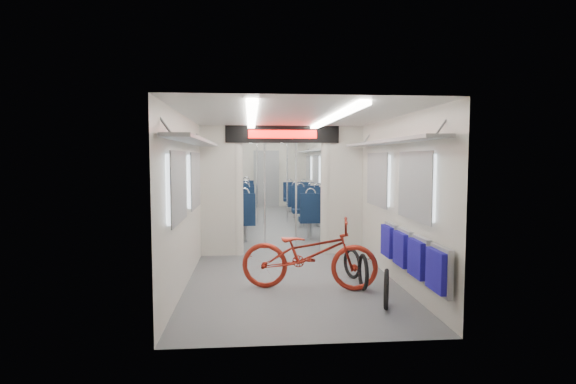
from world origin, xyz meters
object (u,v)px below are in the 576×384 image
object	(u,v)px
bicycle	(309,254)
stanchion_far_left	(257,180)
seat_bay_near_right	(315,209)
bike_hoop_b	(363,274)
bike_hoop_c	(352,265)
seat_bay_far_left	(238,198)
seat_bay_far_right	(300,198)
stanchion_near_right	(296,189)
stanchion_near_left	(265,189)
stanchion_far_right	(287,180)
seat_bay_near_left	(234,210)
flip_bench	(410,253)
bike_hoop_a	(386,291)

from	to	relation	value
bicycle	stanchion_far_left	world-z (taller)	stanchion_far_left
seat_bay_near_right	stanchion_far_left	world-z (taller)	stanchion_far_left
bike_hoop_b	bike_hoop_c	xyz separation A→B (m)	(-0.02, 0.56, -0.02)
seat_bay_near_right	seat_bay_far_left	world-z (taller)	seat_bay_far_left
bicycle	seat_bay_near_right	xyz separation A→B (m)	(0.74, 4.58, 0.07)
seat_bay_far_right	stanchion_near_right	distance (m)	5.17
stanchion_near_left	stanchion_far_right	distance (m)	3.58
stanchion_far_right	seat_bay_far_left	bearing A→B (deg)	137.95
seat_bay_far_left	stanchion_near_right	bearing A→B (deg)	-75.41
seat_bay_near_left	seat_bay_far_right	xyz separation A→B (m)	(1.87, 3.35, -0.03)
seat_bay_near_left	stanchion_far_right	distance (m)	2.30
seat_bay_near_left	stanchion_far_left	distance (m)	1.82
bicycle	stanchion_far_right	size ratio (longest dim) A/B	0.78
stanchion_far_right	stanchion_far_left	bearing A→B (deg)	-170.66
flip_bench	stanchion_far_left	distance (m)	6.86
flip_bench	stanchion_far_left	size ratio (longest dim) A/B	0.91
bicycle	seat_bay_near_left	world-z (taller)	seat_bay_near_left
stanchion_near_left	stanchion_far_left	distance (m)	3.37
bike_hoop_a	seat_bay_near_right	size ratio (longest dim) A/B	0.23
stanchion_near_right	stanchion_far_left	world-z (taller)	same
flip_bench	stanchion_near_right	bearing A→B (deg)	108.12
stanchion_near_left	bike_hoop_b	bearing A→B (deg)	-66.44
flip_bench	bike_hoop_b	distance (m)	0.76
bike_hoop_b	stanchion_far_right	distance (m)	6.35
bicycle	seat_bay_near_right	size ratio (longest dim) A/B	0.86
flip_bench	bike_hoop_c	distance (m)	1.21
seat_bay_near_right	seat_bay_far_left	bearing A→B (deg)	123.80
bike_hoop_b	stanchion_near_right	world-z (taller)	stanchion_near_right
flip_bench	stanchion_near_left	xyz separation A→B (m)	(-1.66, 3.24, 0.57)
bike_hoop_a	stanchion_far_right	bearing A→B (deg)	94.54
bike_hoop_b	stanchion_near_right	distance (m)	2.97
flip_bench	bike_hoop_b	size ratio (longest dim) A/B	4.37
stanchion_near_left	seat_bay_near_left	bearing A→B (deg)	109.92
flip_bench	seat_bay_near_left	bearing A→B (deg)	114.68
bike_hoop_a	seat_bay_far_left	size ratio (longest dim) A/B	0.21
seat_bay_far_left	stanchion_near_right	size ratio (longest dim) A/B	0.97
seat_bay_far_right	stanchion_near_right	size ratio (longest dim) A/B	0.85
seat_bay_far_left	stanchion_far_right	size ratio (longest dim) A/B	0.97
bike_hoop_c	stanchion_far_right	size ratio (longest dim) A/B	0.19
stanchion_near_right	bike_hoop_c	bearing A→B (deg)	-75.03
seat_bay_near_right	seat_bay_far_right	xyz separation A→B (m)	(-0.00, 3.17, -0.02)
flip_bench	seat_bay_near_left	distance (m)	5.48
bike_hoop_c	stanchion_far_right	xyz separation A→B (m)	(-0.47, 5.70, 0.96)
stanchion_near_left	seat_bay_near_right	bearing A→B (deg)	57.27
bike_hoop_c	stanchion_near_right	size ratio (longest dim) A/B	0.19
bike_hoop_c	seat_bay_near_left	size ratio (longest dim) A/B	0.20
seat_bay_near_right	stanchion_far_left	size ratio (longest dim) A/B	0.90
seat_bay_far_right	stanchion_far_right	xyz separation A→B (m)	(-0.52, -1.59, 0.62)
bicycle	stanchion_far_left	xyz separation A→B (m)	(-0.59, 6.03, 0.68)
bicycle	seat_bay_far_right	xyz separation A→B (m)	(0.74, 7.75, 0.05)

